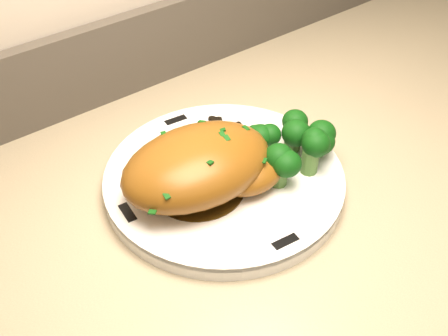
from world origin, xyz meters
TOP-DOWN VIEW (x-y plane):
  - plate at (0.26, 1.73)m, footprint 0.37×0.37m
  - rim_accent_0 at (0.28, 1.86)m, footprint 0.03×0.01m
  - rim_accent_1 at (0.14, 1.75)m, footprint 0.01×0.03m
  - rim_accent_2 at (0.25, 1.61)m, footprint 0.03×0.01m
  - rim_accent_3 at (0.39, 1.72)m, footprint 0.01×0.03m
  - gravy_pool at (0.22, 1.73)m, footprint 0.11×0.11m
  - chicken_breast at (0.23, 1.73)m, footprint 0.19×0.14m
  - mushroom_pile at (0.28, 1.80)m, footprint 0.08×0.06m
  - broccoli_florets at (0.33, 1.71)m, footprint 0.13×0.09m

SIDE VIEW (x-z plane):
  - plate at x=0.26m, z-range 0.90..0.92m
  - rim_accent_0 at x=0.28m, z-range 0.92..0.92m
  - rim_accent_1 at x=0.14m, z-range 0.92..0.92m
  - rim_accent_2 at x=0.25m, z-range 0.92..0.92m
  - rim_accent_3 at x=0.39m, z-range 0.92..0.92m
  - gravy_pool at x=0.22m, z-range 0.92..0.92m
  - mushroom_pile at x=0.28m, z-range 0.91..0.93m
  - broccoli_florets at x=0.33m, z-range 0.92..0.97m
  - chicken_breast at x=0.23m, z-range 0.92..0.99m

